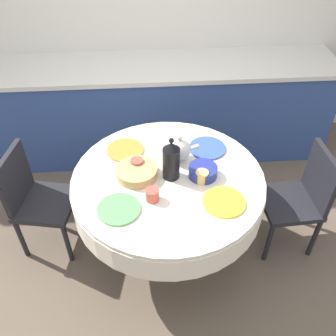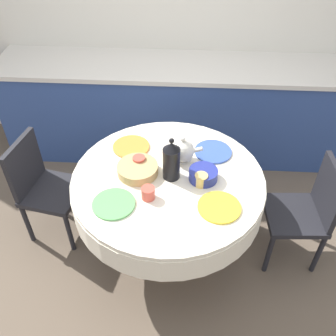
{
  "view_description": "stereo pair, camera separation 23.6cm",
  "coord_description": "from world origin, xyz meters",
  "px_view_note": "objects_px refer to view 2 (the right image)",
  "views": [
    {
      "loc": [
        -0.13,
        -1.76,
        2.43
      ],
      "look_at": [
        0.0,
        0.0,
        0.86
      ],
      "focal_mm": 40.0,
      "sensor_mm": 36.0,
      "label": 1
    },
    {
      "loc": [
        0.11,
        -1.76,
        2.43
      ],
      "look_at": [
        0.0,
        0.0,
        0.86
      ],
      "focal_mm": 40.0,
      "sensor_mm": 36.0,
      "label": 2
    }
  ],
  "objects_px": {
    "chair_right": "(43,184)",
    "teapot": "(183,150)",
    "coffee_carafe": "(171,161)",
    "chair_left": "(306,209)"
  },
  "relations": [
    {
      "from": "chair_right",
      "to": "teapot",
      "type": "distance_m",
      "value": 1.11
    },
    {
      "from": "coffee_carafe",
      "to": "teapot",
      "type": "bearing_deg",
      "value": 66.92
    },
    {
      "from": "chair_right",
      "to": "teapot",
      "type": "height_order",
      "value": "teapot"
    },
    {
      "from": "chair_right",
      "to": "coffee_carafe",
      "type": "distance_m",
      "value": 1.08
    },
    {
      "from": "chair_left",
      "to": "coffee_carafe",
      "type": "relative_size",
      "value": 2.79
    },
    {
      "from": "chair_left",
      "to": "chair_right",
      "type": "relative_size",
      "value": 1.0
    },
    {
      "from": "chair_left",
      "to": "chair_right",
      "type": "bearing_deg",
      "value": 82.78
    },
    {
      "from": "chair_right",
      "to": "teapot",
      "type": "bearing_deg",
      "value": 100.25
    },
    {
      "from": "chair_left",
      "to": "teapot",
      "type": "xyz_separation_m",
      "value": [
        -0.88,
        0.12,
        0.39
      ]
    },
    {
      "from": "chair_left",
      "to": "chair_right",
      "type": "distance_m",
      "value": 1.92
    }
  ]
}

